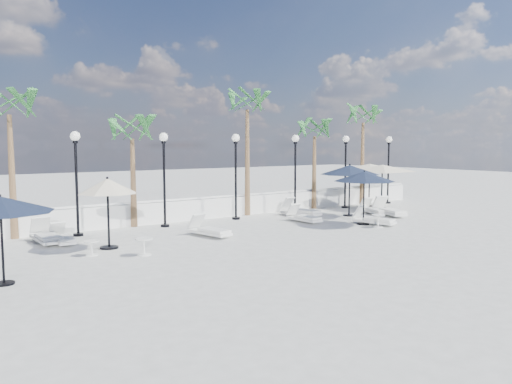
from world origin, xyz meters
TOP-DOWN VIEW (x-y plane):
  - ground at (0.00, 0.00)m, footprint 100.00×100.00m
  - balustrade at (0.00, 7.50)m, footprint 26.00×0.30m
  - lamppost_1 at (-7.00, 6.50)m, footprint 0.36×0.36m
  - lamppost_2 at (-3.50, 6.50)m, footprint 0.36×0.36m
  - lamppost_3 at (0.00, 6.50)m, footprint 0.36×0.36m
  - lamppost_4 at (3.50, 6.50)m, footprint 0.36×0.36m
  - lamppost_5 at (7.00, 6.50)m, footprint 0.36×0.36m
  - lamppost_6 at (10.50, 6.50)m, footprint 0.36×0.36m
  - palm_0 at (-9.00, 7.30)m, footprint 2.60×2.60m
  - palm_1 at (-4.50, 7.30)m, footprint 2.60×2.60m
  - palm_2 at (1.20, 7.30)m, footprint 2.60×2.60m
  - palm_3 at (5.50, 7.30)m, footprint 2.60×2.60m
  - palm_4 at (9.20, 7.30)m, footprint 2.60×2.60m
  - lounger_0 at (-7.89, 5.33)m, footprint 0.57×1.63m
  - lounger_1 at (-8.30, 5.76)m, footprint 0.68×2.01m
  - lounger_2 at (-3.13, 3.59)m, footprint 0.96×1.94m
  - lounger_3 at (1.91, 4.07)m, footprint 0.61×1.80m
  - lounger_4 at (3.00, 5.54)m, footprint 1.05×2.13m
  - lounger_5 at (3.83, 1.81)m, footprint 0.97×1.90m
  - lounger_6 at (6.47, 3.14)m, footprint 1.29×2.19m
  - lounger_7 at (6.34, 3.97)m, footprint 1.03×1.86m
  - side_table_0 at (-6.36, 2.02)m, footprint 0.54×0.54m
  - side_table_1 at (-7.66, 2.94)m, footprint 0.47×0.47m
  - side_table_2 at (3.48, 1.27)m, footprint 0.53×0.53m
  - parasol_navy_left at (-10.39, 1.01)m, footprint 2.47×2.47m
  - parasol_navy_mid at (3.51, 2.09)m, footprint 2.56×2.56m
  - parasol_navy_right at (4.96, 4.27)m, footprint 2.75×2.75m
  - parasol_cream_sq_a at (8.56, 6.20)m, footprint 5.08×5.08m
  - parasol_cream_sq_b at (8.30, 5.11)m, footprint 4.97×4.97m
  - parasol_cream_small at (-6.87, 3.64)m, footprint 1.90×1.90m

SIDE VIEW (x-z plane):
  - ground at x=0.00m, z-range 0.00..0.00m
  - lounger_0 at x=-7.89m, z-range -0.10..0.51m
  - lounger_7 at x=6.34m, z-range -0.11..0.55m
  - lounger_3 at x=1.91m, z-range -0.11..0.56m
  - lounger_5 at x=3.83m, z-range -0.11..0.57m
  - lounger_2 at x=-3.13m, z-range -0.11..0.58m
  - lounger_1 at x=-8.30m, z-range -0.12..0.63m
  - lounger_4 at x=3.00m, z-range -0.13..0.64m
  - lounger_6 at x=6.47m, z-range -0.13..0.65m
  - side_table_1 at x=-7.66m, z-range 0.05..0.50m
  - side_table_2 at x=3.48m, z-range 0.05..0.57m
  - side_table_0 at x=-6.36m, z-range 0.05..0.58m
  - balustrade at x=0.00m, z-range -0.04..0.97m
  - parasol_navy_left at x=-10.39m, z-range 0.83..3.02m
  - parasol_cream_small at x=-6.87m, z-range 0.83..3.16m
  - parasol_navy_mid at x=3.51m, z-range 0.87..3.16m
  - parasol_navy_right at x=4.96m, z-range 0.93..3.40m
  - parasol_cream_sq_b at x=8.30m, z-range 1.06..3.55m
  - parasol_cream_sq_a at x=8.56m, z-range 1.06..3.56m
  - lamppost_1 at x=-7.00m, z-range 0.57..4.41m
  - lamppost_2 at x=-3.50m, z-range 0.57..4.41m
  - lamppost_3 at x=0.00m, z-range 0.57..4.41m
  - lamppost_4 at x=3.50m, z-range 0.57..4.41m
  - lamppost_5 at x=7.00m, z-range 0.57..4.41m
  - lamppost_6 at x=10.50m, z-range 0.57..4.41m
  - palm_1 at x=-4.50m, z-range 1.40..6.10m
  - palm_3 at x=5.50m, z-range 1.50..6.40m
  - palm_0 at x=-9.00m, z-range 1.78..7.28m
  - palm_4 at x=9.20m, z-range 1.88..7.58m
  - palm_2 at x=1.20m, z-range 2.07..8.17m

